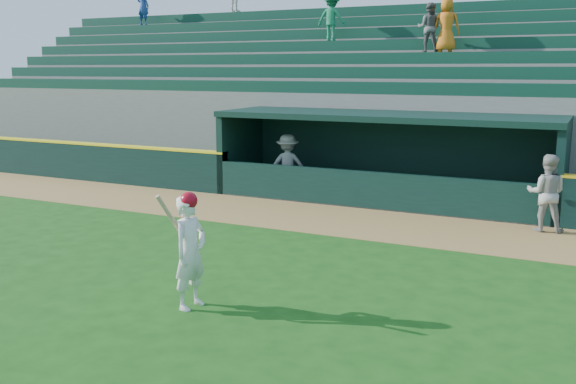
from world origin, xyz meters
TOP-DOWN VIEW (x-y plane):
  - ground at (0.00, 0.00)m, footprint 120.00×120.00m
  - warning_track at (0.00, 4.90)m, footprint 40.00×3.00m
  - field_wall_left at (-12.25, 6.55)m, footprint 15.50×0.30m
  - wall_stripe_left at (-12.25, 6.55)m, footprint 15.50×0.32m
  - dugout_player_front at (4.39, 5.99)m, footprint 0.90×0.73m
  - dugout_player_inside at (-2.77, 7.21)m, footprint 1.33×1.09m
  - dugout at (0.00, 8.00)m, footprint 9.40×2.80m
  - stands at (0.01, 12.57)m, footprint 34.50×6.25m
  - batter_at_plate at (-0.14, -1.55)m, footprint 0.53×0.81m

SIDE VIEW (x-z plane):
  - ground at x=0.00m, z-range 0.00..0.00m
  - warning_track at x=0.00m, z-range 0.00..0.01m
  - field_wall_left at x=-12.25m, z-range 0.00..1.20m
  - dugout_player_front at x=4.39m, z-range 0.00..1.78m
  - dugout_player_inside at x=-2.77m, z-range 0.00..1.79m
  - batter_at_plate at x=-0.14m, z-range 0.00..1.85m
  - wall_stripe_left at x=-12.25m, z-range 1.20..1.26m
  - dugout at x=0.00m, z-range 0.13..2.59m
  - stands at x=0.01m, z-range -1.37..6.16m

